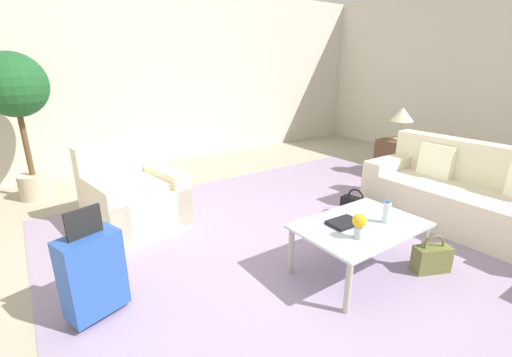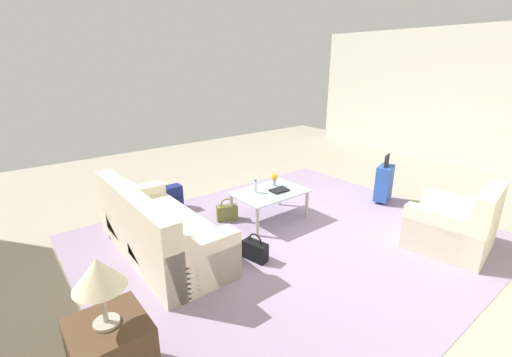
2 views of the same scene
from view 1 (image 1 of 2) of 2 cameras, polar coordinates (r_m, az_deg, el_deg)
name	(u,v)px [view 1 (image 1 of 2)]	position (r m, az deg, el deg)	size (l,w,h in m)	color
ground_plane	(285,260)	(3.33, 4.90, -13.33)	(12.00, 12.00, 0.00)	#A89E89
wall_back	(137,77)	(6.48, -19.16, 15.70)	(10.24, 0.12, 3.10)	beige
area_rug	(316,234)	(3.81, 10.01, -9.10)	(5.20, 4.40, 0.01)	#9984A3
couch	(470,199)	(4.56, 32.12, -2.92)	(0.89, 2.16, 0.91)	beige
armchair	(132,197)	(4.19, -19.94, -2.91)	(1.06, 1.06, 0.90)	beige
coffee_table	(360,230)	(3.09, 16.93, -8.19)	(1.09, 0.73, 0.46)	silver
water_bottle	(386,212)	(3.13, 20.91, -5.29)	(0.06, 0.06, 0.20)	silver
coffee_table_book	(344,223)	(3.02, 14.43, -7.13)	(0.27, 0.19, 0.03)	black
flower_vase	(359,224)	(2.77, 16.82, -7.25)	(0.11, 0.11, 0.21)	#B2B7BC
side_table	(397,157)	(6.12, 22.39, 3.27)	(0.52, 0.52, 0.59)	#513823
table_lamp	(402,115)	(5.99, 23.20, 9.68)	(0.36, 0.36, 0.52)	#ADA899
suitcase_blue	(92,273)	(2.74, -25.60, -14.03)	(0.45, 0.33, 0.85)	#2851AD
handbag_black	(355,207)	(4.28, 16.11, -4.56)	(0.21, 0.34, 0.36)	black
handbag_olive	(432,258)	(3.46, 27.23, -11.73)	(0.35, 0.26, 0.36)	olive
potted_ficus	(15,95)	(5.37, -35.18, 11.30)	(0.80, 0.80, 1.91)	#BCB299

